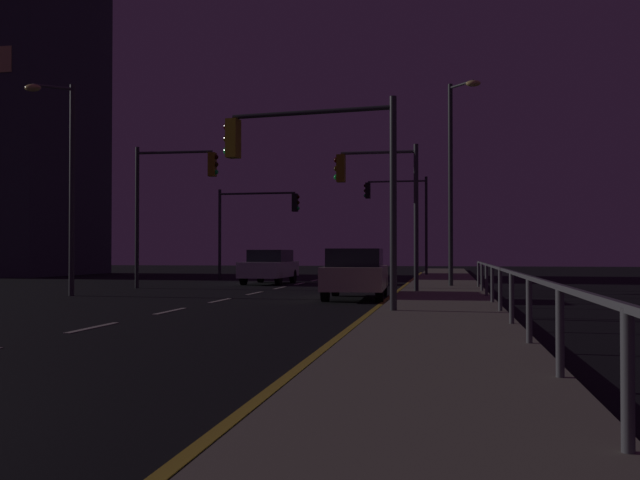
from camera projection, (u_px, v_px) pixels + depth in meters
ground_plane at (225, 300)px, 22.48m from camera, size 112.00×112.00×0.00m
sidewalk_right at (443, 300)px, 21.34m from camera, size 2.91×77.00×0.14m
lane_markings_center at (255, 293)px, 25.92m from camera, size 0.14×50.00×0.01m
lane_edge_line at (396, 292)px, 26.56m from camera, size 0.14×53.00×0.01m
car at (356, 273)px, 22.81m from camera, size 2.01×4.47×1.57m
car_oncoming at (270, 266)px, 33.82m from camera, size 1.90×4.43×1.57m
traffic_light_mid_right at (313, 161)px, 17.23m from camera, size 4.28×0.83×4.88m
traffic_light_near_left at (256, 215)px, 39.11m from camera, size 4.53×0.46×4.86m
traffic_light_near_right at (400, 206)px, 43.50m from camera, size 3.80×0.35×5.80m
traffic_light_far_right at (171, 189)px, 29.47m from camera, size 3.50×0.34×5.74m
traffic_light_overhead_east at (380, 189)px, 25.12m from camera, size 2.93×0.35×5.01m
street_lamp_across_street at (454, 166)px, 28.70m from camera, size 1.23×1.34×7.98m
street_lamp_corner at (65, 169)px, 24.41m from camera, size 1.32×1.10×7.09m
barrier_fence at (505, 281)px, 14.96m from camera, size 0.09×26.56×0.98m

